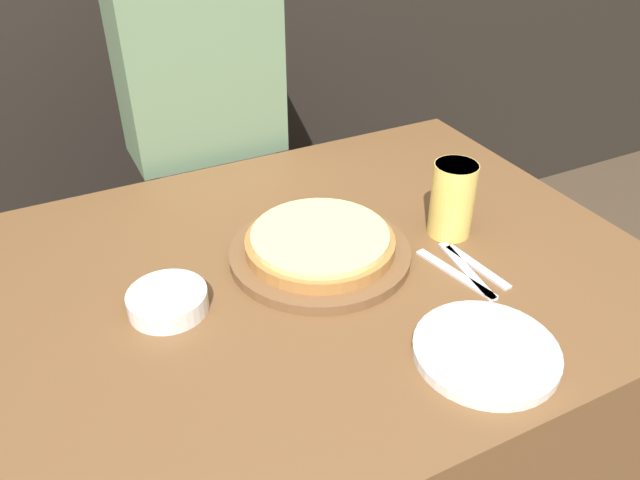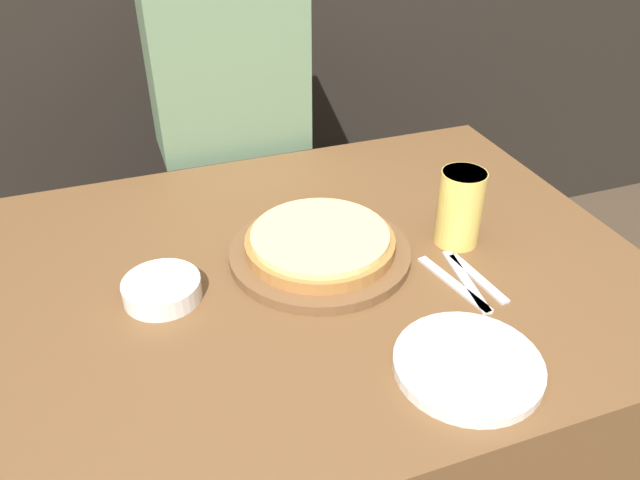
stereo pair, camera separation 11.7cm
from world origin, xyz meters
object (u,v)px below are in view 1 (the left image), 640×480
(dinner_plate, at_px, (486,352))
(beer_glass, at_px, (453,197))
(diner_person, at_px, (209,164))
(side_bowl, at_px, (167,300))
(fork, at_px, (455,274))
(pizza_on_board, at_px, (320,247))
(dinner_knife, at_px, (466,270))
(spoon, at_px, (477,267))

(dinner_plate, bearing_deg, beer_glass, 62.95)
(beer_glass, xyz_separation_m, diner_person, (-0.30, 0.63, -0.15))
(dinner_plate, height_order, side_bowl, side_bowl)
(fork, height_order, diner_person, diner_person)
(pizza_on_board, height_order, dinner_knife, pizza_on_board)
(dinner_plate, relative_size, spoon, 1.44)
(fork, height_order, spoon, same)
(dinner_knife, distance_m, diner_person, 0.80)
(dinner_plate, height_order, diner_person, diner_person)
(spoon, bearing_deg, dinner_plate, -125.49)
(fork, xyz_separation_m, spoon, (0.05, 0.00, 0.00))
(side_bowl, height_order, spoon, side_bowl)
(pizza_on_board, relative_size, dinner_knife, 1.86)
(pizza_on_board, bearing_deg, dinner_plate, -72.44)
(beer_glass, height_order, spoon, beer_glass)
(fork, bearing_deg, spoon, 0.00)
(fork, bearing_deg, dinner_knife, 0.00)
(side_bowl, distance_m, dinner_knife, 0.54)
(pizza_on_board, relative_size, fork, 1.87)
(side_bowl, distance_m, spoon, 0.56)
(dinner_plate, relative_size, side_bowl, 1.68)
(dinner_plate, height_order, fork, dinner_plate)
(fork, bearing_deg, side_bowl, 163.87)
(dinner_plate, height_order, dinner_knife, dinner_plate)
(dinner_plate, bearing_deg, fork, 65.74)
(beer_glass, relative_size, spoon, 0.97)
(pizza_on_board, xyz_separation_m, dinner_knife, (0.22, -0.16, -0.02))
(dinner_knife, relative_size, spoon, 1.17)
(spoon, bearing_deg, fork, 180.00)
(beer_glass, distance_m, spoon, 0.15)
(dinner_knife, bearing_deg, pizza_on_board, 144.01)
(dinner_knife, xyz_separation_m, spoon, (0.03, 0.00, 0.00))
(beer_glass, xyz_separation_m, spoon, (-0.02, -0.12, -0.08))
(pizza_on_board, relative_size, dinner_plate, 1.52)
(beer_glass, xyz_separation_m, dinner_plate, (-0.16, -0.31, -0.07))
(pizza_on_board, height_order, beer_glass, beer_glass)
(beer_glass, relative_size, dinner_plate, 0.67)
(beer_glass, bearing_deg, dinner_plate, -117.05)
(diner_person, bearing_deg, beer_glass, -64.28)
(fork, distance_m, dinner_knife, 0.02)
(dinner_knife, height_order, diner_person, diner_person)
(pizza_on_board, bearing_deg, diner_person, 93.08)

